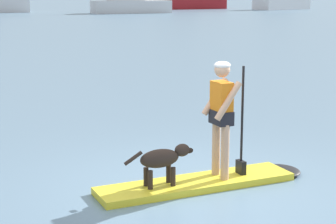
{
  "coord_description": "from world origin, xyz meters",
  "views": [
    {
      "loc": [
        -3.54,
        -7.06,
        2.77
      ],
      "look_at": [
        0.0,
        1.0,
        0.9
      ],
      "focal_mm": 62.16,
      "sensor_mm": 36.0,
      "label": 1
    }
  ],
  "objects_px": {
    "paddleboard": "(210,181)",
    "dog": "(163,159)",
    "person_paddler": "(222,111)",
    "moored_boat_outer": "(129,2)"
  },
  "relations": [
    {
      "from": "dog",
      "to": "person_paddler",
      "type": "bearing_deg",
      "value": 0.64
    },
    {
      "from": "person_paddler",
      "to": "dog",
      "type": "height_order",
      "value": "person_paddler"
    },
    {
      "from": "paddleboard",
      "to": "person_paddler",
      "type": "relative_size",
      "value": 1.9
    },
    {
      "from": "person_paddler",
      "to": "paddleboard",
      "type": "bearing_deg",
      "value": -179.36
    },
    {
      "from": "dog",
      "to": "moored_boat_outer",
      "type": "relative_size",
      "value": 0.1
    },
    {
      "from": "paddleboard",
      "to": "person_paddler",
      "type": "height_order",
      "value": "person_paddler"
    },
    {
      "from": "moored_boat_outer",
      "to": "paddleboard",
      "type": "bearing_deg",
      "value": -108.89
    },
    {
      "from": "paddleboard",
      "to": "dog",
      "type": "height_order",
      "value": "dog"
    },
    {
      "from": "dog",
      "to": "moored_boat_outer",
      "type": "distance_m",
      "value": 60.94
    },
    {
      "from": "paddleboard",
      "to": "person_paddler",
      "type": "bearing_deg",
      "value": 0.64
    }
  ]
}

